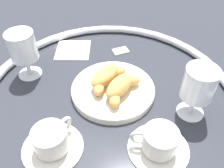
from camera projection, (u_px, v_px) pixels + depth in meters
ground_plane at (109, 97)px, 0.66m from camera, size 2.20×2.20×0.00m
table_chrome_rim at (109, 94)px, 0.65m from camera, size 0.68×0.68×0.02m
pastry_plate at (112, 89)px, 0.67m from camera, size 0.23×0.23×0.02m
croissant_large at (106, 77)px, 0.66m from camera, size 0.14×0.07×0.04m
croissant_small at (121, 87)px, 0.63m from camera, size 0.14×0.07×0.04m
coffee_cup_near at (52, 141)px, 0.53m from camera, size 0.14×0.14×0.06m
coffee_cup_far at (159, 142)px, 0.53m from camera, size 0.14×0.14×0.06m
juice_glass_left at (23, 48)px, 0.66m from camera, size 0.08×0.08×0.14m
juice_glass_right at (199, 86)px, 0.56m from camera, size 0.08×0.08×0.14m
sugar_packet at (121, 50)px, 0.81m from camera, size 0.06×0.06×0.01m
folded_napkin at (73, 50)px, 0.81m from camera, size 0.15×0.15×0.01m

